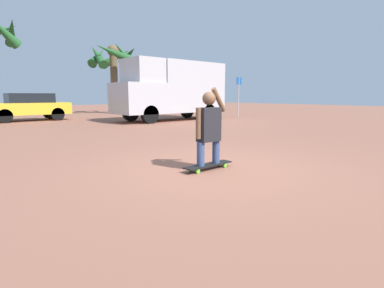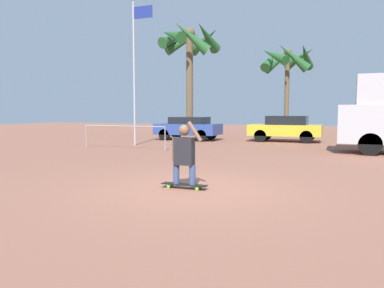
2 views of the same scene
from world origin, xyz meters
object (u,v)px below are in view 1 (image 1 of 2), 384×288
at_px(parked_car_yellow, 29,106).
at_px(street_sign, 239,92).
at_px(person_skateboarder, 209,125).
at_px(skateboard, 208,165).
at_px(palm_tree_near_van, 113,59).
at_px(camper_van, 173,89).

xyz_separation_m(parked_car_yellow, street_sign, (10.64, -5.59, 0.79)).
xyz_separation_m(person_skateboarder, street_sign, (10.79, 8.58, 0.75)).
bearing_deg(street_sign, parked_car_yellow, 152.28).
distance_m(skateboard, person_skateboarder, 0.75).
distance_m(skateboard, palm_tree_near_van, 18.94).
xyz_separation_m(camper_van, palm_tree_near_van, (0.41, 7.81, 2.26)).
bearing_deg(palm_tree_near_van, parked_car_yellow, -154.73).
height_order(person_skateboarder, camper_van, camper_van).
relative_size(person_skateboarder, palm_tree_near_van, 0.27).
height_order(skateboard, person_skateboarder, person_skateboarder).
xyz_separation_m(person_skateboarder, palm_tree_near_van, (6.72, 17.27, 3.16)).
bearing_deg(palm_tree_near_van, street_sign, -64.90).
relative_size(skateboard, parked_car_yellow, 0.26).
xyz_separation_m(skateboard, camper_van, (6.31, 9.47, 1.65)).
height_order(parked_car_yellow, street_sign, street_sign).
distance_m(camper_van, parked_car_yellow, 7.81).
distance_m(parked_car_yellow, palm_tree_near_van, 7.94).
xyz_separation_m(skateboard, person_skateboarder, (-0.00, -0.00, 0.75)).
bearing_deg(parked_car_yellow, camper_van, -37.37).
bearing_deg(parked_car_yellow, street_sign, -27.72).
bearing_deg(camper_van, palm_tree_near_van, 87.00).
relative_size(camper_van, street_sign, 2.57).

